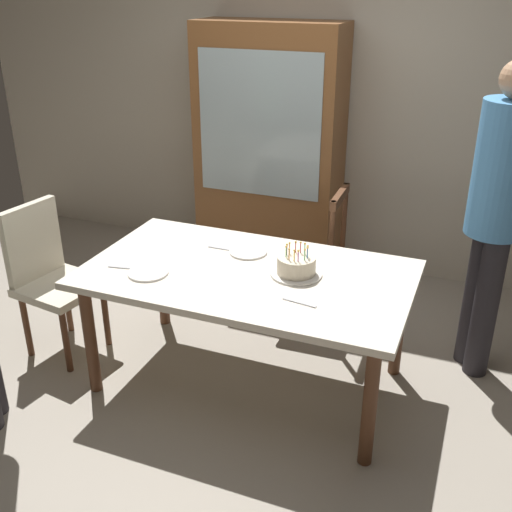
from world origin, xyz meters
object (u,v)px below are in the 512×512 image
Objects in this scene: birthday_cake at (296,266)px; plate_far_side at (248,252)px; person_guest at (498,206)px; plate_near_celebrant at (148,273)px; chair_spindle_back at (311,259)px; chair_upholstered at (49,272)px; dining_table at (248,284)px; china_cabinet at (269,151)px.

plate_far_side is at bearing 154.11° from birthday_cake.
person_guest reaches higher than plate_far_side.
plate_near_celebrant is 0.23× the size of chair_spindle_back.
dining_table is at bearing 4.68° from chair_upholstered.
dining_table is 0.98× the size of person_guest.
birthday_cake is 0.29× the size of chair_upholstered.
person_guest reaches higher than birthday_cake.
birthday_cake reaches higher than dining_table.
chair_spindle_back is at bearing 100.28° from birthday_cake.
plate_far_side is (0.40, 0.45, 0.00)m from plate_near_celebrant.
chair_spindle_back is at bearing 70.63° from plate_far_side.
birthday_cake is 0.84m from chair_spindle_back.
birthday_cake is 1.67m from china_cabinet.
chair_spindle_back reaches higher than dining_table.
chair_upholstered is 2.65m from person_guest.
plate_near_celebrant is 0.82m from chair_upholstered.
person_guest reaches higher than dining_table.
person_guest is at bearing 18.03° from plate_far_side.
chair_upholstered reaches higher than plate_far_side.
birthday_cake reaches higher than plate_near_celebrant.
china_cabinet is (0.82, 1.66, 0.42)m from chair_upholstered.
china_cabinet reaches higher than plate_near_celebrant.
plate_far_side is 1.40m from person_guest.
chair_upholstered is (-1.28, -0.10, -0.11)m from dining_table.
plate_far_side is 0.23× the size of chair_spindle_back.
chair_spindle_back is (0.21, 0.60, -0.27)m from plate_far_side.
birthday_cake is at bearing 12.31° from dining_table.
chair_upholstered is (-1.54, -0.16, -0.24)m from birthday_cake.
dining_table is 1.29m from chair_upholstered.
chair_upholstered is at bearing -146.41° from chair_spindle_back.
plate_far_side is at bearing 111.44° from dining_table.
dining_table is 1.65m from china_cabinet.
chair_upholstered is at bearing -164.44° from plate_far_side.
plate_far_side is at bearing 15.56° from chair_upholstered.
chair_spindle_back is 0.52× the size of person_guest.
chair_spindle_back and chair_upholstered have the same top height.
chair_spindle_back is at bearing 33.59° from chair_upholstered.
dining_table is 1.87× the size of chair_upholstered.
chair_spindle_back is at bearing -51.64° from china_cabinet.
china_cabinet reaches higher than dining_table.
chair_upholstered is (-1.19, -0.33, -0.20)m from plate_far_side.
plate_near_celebrant is 1.80m from china_cabinet.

